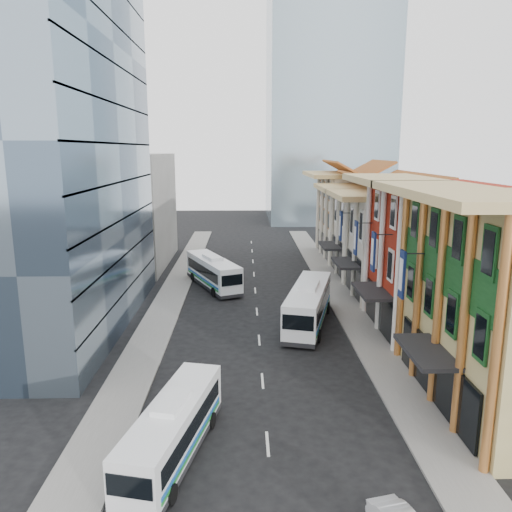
{
  "coord_description": "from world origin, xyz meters",
  "views": [
    {
      "loc": [
        -1.12,
        -21.58,
        14.52
      ],
      "look_at": [
        -0.15,
        19.19,
        5.81
      ],
      "focal_mm": 35.0,
      "sensor_mm": 36.0,
      "label": 1
    }
  ],
  "objects_px": {
    "office_tower": "(42,143)",
    "bus_left_far": "(213,271)",
    "shophouse_tan": "(512,304)",
    "bus_left_near": "(173,428)",
    "bus_right": "(308,304)"
  },
  "relations": [
    {
      "from": "office_tower",
      "to": "bus_left_far",
      "type": "height_order",
      "value": "office_tower"
    },
    {
      "from": "bus_left_far",
      "to": "shophouse_tan",
      "type": "bearing_deg",
      "value": -77.73
    },
    {
      "from": "bus_left_near",
      "to": "bus_left_far",
      "type": "xyz_separation_m",
      "value": [
        0.05,
        30.42,
        0.22
      ]
    },
    {
      "from": "shophouse_tan",
      "to": "office_tower",
      "type": "relative_size",
      "value": 0.47
    },
    {
      "from": "office_tower",
      "to": "bus_left_near",
      "type": "relative_size",
      "value": 3.17
    },
    {
      "from": "shophouse_tan",
      "to": "office_tower",
      "type": "xyz_separation_m",
      "value": [
        -31.0,
        14.0,
        9.0
      ]
    },
    {
      "from": "bus_right",
      "to": "bus_left_near",
      "type": "bearing_deg",
      "value": -100.76
    },
    {
      "from": "bus_left_far",
      "to": "bus_right",
      "type": "distance_m",
      "value": 14.94
    },
    {
      "from": "shophouse_tan",
      "to": "bus_left_far",
      "type": "height_order",
      "value": "shophouse_tan"
    },
    {
      "from": "bus_left_near",
      "to": "bus_left_far",
      "type": "bearing_deg",
      "value": 102.66
    },
    {
      "from": "shophouse_tan",
      "to": "bus_left_far",
      "type": "distance_m",
      "value": 31.77
    },
    {
      "from": "office_tower",
      "to": "bus_right",
      "type": "xyz_separation_m",
      "value": [
        21.23,
        -0.65,
        -13.16
      ]
    },
    {
      "from": "office_tower",
      "to": "shophouse_tan",
      "type": "bearing_deg",
      "value": -24.3
    },
    {
      "from": "bus_left_far",
      "to": "bus_right",
      "type": "bearing_deg",
      "value": -77.92
    },
    {
      "from": "bus_left_near",
      "to": "bus_right",
      "type": "height_order",
      "value": "bus_right"
    }
  ]
}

